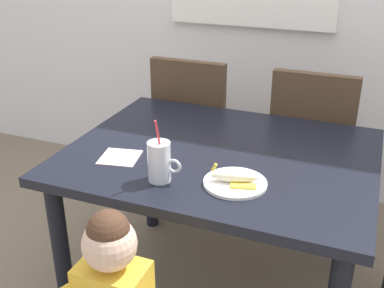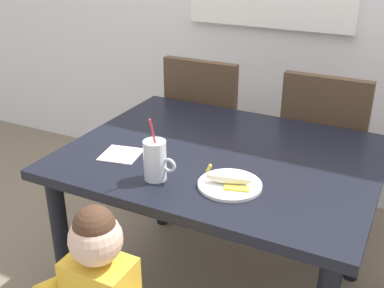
{
  "view_description": "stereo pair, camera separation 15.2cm",
  "coord_description": "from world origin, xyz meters",
  "px_view_note": "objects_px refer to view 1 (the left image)",
  "views": [
    {
      "loc": [
        0.54,
        -1.68,
        1.59
      ],
      "look_at": [
        -0.09,
        -0.1,
        0.81
      ],
      "focal_mm": 44.16,
      "sensor_mm": 36.0,
      "label": 1
    },
    {
      "loc": [
        0.68,
        -1.61,
        1.59
      ],
      "look_at": [
        -0.09,
        -0.1,
        0.81
      ],
      "focal_mm": 44.16,
      "sensor_mm": 36.0,
      "label": 2
    }
  ],
  "objects_px": {
    "dining_chair_left": "(196,127)",
    "snack_plate": "(235,183)",
    "peeled_banana": "(236,177)",
    "paper_napkin": "(120,157)",
    "dining_table": "(220,173)",
    "dining_chair_right": "(312,144)",
    "milk_cup": "(160,164)"
  },
  "relations": [
    {
      "from": "dining_chair_left",
      "to": "snack_plate",
      "type": "relative_size",
      "value": 4.17
    },
    {
      "from": "dining_chair_right",
      "to": "paper_napkin",
      "type": "relative_size",
      "value": 6.4
    },
    {
      "from": "dining_table",
      "to": "snack_plate",
      "type": "height_order",
      "value": "snack_plate"
    },
    {
      "from": "dining_chair_left",
      "to": "milk_cup",
      "type": "xyz_separation_m",
      "value": [
        0.25,
        -1.0,
        0.28
      ]
    },
    {
      "from": "dining_table",
      "to": "milk_cup",
      "type": "xyz_separation_m",
      "value": [
        -0.13,
        -0.31,
        0.17
      ]
    },
    {
      "from": "dining_table",
      "to": "dining_chair_left",
      "type": "distance_m",
      "value": 0.79
    },
    {
      "from": "dining_table",
      "to": "peeled_banana",
      "type": "xyz_separation_m",
      "value": [
        0.14,
        -0.25,
        0.13
      ]
    },
    {
      "from": "dining_table",
      "to": "dining_chair_left",
      "type": "xyz_separation_m",
      "value": [
        -0.38,
        0.68,
        -0.11
      ]
    },
    {
      "from": "milk_cup",
      "to": "paper_napkin",
      "type": "relative_size",
      "value": 1.66
    },
    {
      "from": "dining_table",
      "to": "paper_napkin",
      "type": "relative_size",
      "value": 8.29
    },
    {
      "from": "dining_table",
      "to": "dining_chair_right",
      "type": "xyz_separation_m",
      "value": [
        0.29,
        0.69,
        -0.11
      ]
    },
    {
      "from": "dining_chair_left",
      "to": "peeled_banana",
      "type": "xyz_separation_m",
      "value": [
        0.52,
        -0.93,
        0.24
      ]
    },
    {
      "from": "milk_cup",
      "to": "peeled_banana",
      "type": "height_order",
      "value": "milk_cup"
    },
    {
      "from": "peeled_banana",
      "to": "paper_napkin",
      "type": "bearing_deg",
      "value": 175.54
    },
    {
      "from": "dining_table",
      "to": "dining_chair_right",
      "type": "height_order",
      "value": "dining_chair_right"
    },
    {
      "from": "dining_chair_left",
      "to": "milk_cup",
      "type": "distance_m",
      "value": 1.06
    },
    {
      "from": "dining_table",
      "to": "snack_plate",
      "type": "distance_m",
      "value": 0.3
    },
    {
      "from": "dining_table",
      "to": "dining_chair_left",
      "type": "relative_size",
      "value": 1.3
    },
    {
      "from": "dining_chair_right",
      "to": "paper_napkin",
      "type": "bearing_deg",
      "value": 54.38
    },
    {
      "from": "dining_chair_left",
      "to": "paper_napkin",
      "type": "distance_m",
      "value": 0.92
    },
    {
      "from": "dining_table",
      "to": "snack_plate",
      "type": "bearing_deg",
      "value": -60.76
    },
    {
      "from": "dining_table",
      "to": "dining_chair_left",
      "type": "height_order",
      "value": "dining_chair_left"
    },
    {
      "from": "snack_plate",
      "to": "paper_napkin",
      "type": "relative_size",
      "value": 1.53
    },
    {
      "from": "milk_cup",
      "to": "paper_napkin",
      "type": "bearing_deg",
      "value": 154.99
    },
    {
      "from": "dining_chair_left",
      "to": "snack_plate",
      "type": "bearing_deg",
      "value": 118.98
    },
    {
      "from": "dining_chair_right",
      "to": "snack_plate",
      "type": "relative_size",
      "value": 4.17
    },
    {
      "from": "milk_cup",
      "to": "peeled_banana",
      "type": "xyz_separation_m",
      "value": [
        0.27,
        0.07,
        -0.04
      ]
    },
    {
      "from": "paper_napkin",
      "to": "dining_table",
      "type": "bearing_deg",
      "value": 30.12
    },
    {
      "from": "dining_table",
      "to": "snack_plate",
      "type": "relative_size",
      "value": 5.41
    },
    {
      "from": "dining_table",
      "to": "milk_cup",
      "type": "distance_m",
      "value": 0.38
    },
    {
      "from": "dining_chair_left",
      "to": "peeled_banana",
      "type": "distance_m",
      "value": 1.09
    },
    {
      "from": "snack_plate",
      "to": "peeled_banana",
      "type": "xyz_separation_m",
      "value": [
        0.0,
        -0.0,
        0.03
      ]
    }
  ]
}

